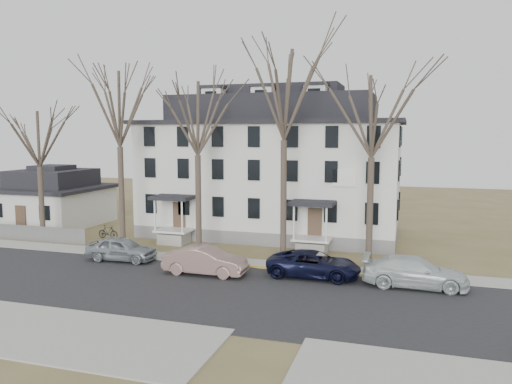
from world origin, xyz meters
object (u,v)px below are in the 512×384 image
(tree_bungalow, at_px, (38,135))
(car_navy, at_px, (314,265))
(boarding_house, at_px, (272,169))
(car_silver, at_px, (121,249))
(tree_mid_right, at_px, (373,110))
(tree_center, at_px, (284,88))
(car_white, at_px, (415,273))
(car_tan, at_px, (205,261))
(tree_far_left, at_px, (119,103))
(small_house, at_px, (53,200))
(tree_mid_left, at_px, (197,113))
(bicycle_right, at_px, (108,232))
(bicycle_left, at_px, (171,237))

(tree_bungalow, bearing_deg, car_navy, -9.35)
(boarding_house, xyz_separation_m, car_silver, (-6.88, -11.72, -4.60))
(boarding_house, distance_m, tree_mid_right, 12.51)
(tree_bungalow, bearing_deg, tree_center, 0.00)
(car_white, bearing_deg, car_tan, 94.41)
(car_white, bearing_deg, tree_mid_right, 34.57)
(car_silver, bearing_deg, car_navy, -93.02)
(tree_far_left, xyz_separation_m, car_navy, (14.70, -3.57, -9.60))
(tree_center, bearing_deg, small_house, 164.92)
(car_tan, bearing_deg, car_silver, 77.77)
(tree_mid_left, height_order, tree_bungalow, tree_mid_left)
(tree_mid_right, xyz_separation_m, car_silver, (-15.38, -3.57, -8.82))
(boarding_house, height_order, car_tan, boarding_house)
(tree_mid_right, height_order, car_tan, tree_mid_right)
(car_tan, bearing_deg, tree_center, -35.88)
(boarding_house, height_order, car_navy, boarding_house)
(car_silver, distance_m, bicycle_right, 7.40)
(boarding_house, bearing_deg, small_house, -174.41)
(small_house, relative_size, car_silver, 1.91)
(bicycle_right, bearing_deg, car_white, -102.43)
(tree_far_left, relative_size, car_white, 2.49)
(tree_center, height_order, tree_mid_right, tree_center)
(car_tan, relative_size, car_white, 0.89)
(small_house, distance_m, bicycle_right, 9.47)
(tree_mid_right, xyz_separation_m, car_tan, (-8.96, -4.89, -8.80))
(tree_mid_left, relative_size, car_tan, 2.60)
(car_navy, bearing_deg, tree_mid_right, -37.26)
(car_silver, height_order, bicycle_left, car_silver)
(car_silver, relative_size, car_navy, 0.86)
(tree_bungalow, bearing_deg, tree_mid_left, 0.00)
(small_house, distance_m, tree_mid_right, 30.08)
(tree_far_left, bearing_deg, car_white, -10.67)
(tree_mid_right, bearing_deg, tree_far_left, 180.00)
(tree_mid_left, distance_m, tree_mid_right, 11.50)
(tree_mid_right, relative_size, car_tan, 2.60)
(car_navy, bearing_deg, tree_mid_left, 68.43)
(tree_far_left, relative_size, bicycle_left, 8.19)
(car_silver, relative_size, bicycle_right, 2.61)
(tree_far_left, height_order, tree_mid_left, tree_far_left)
(tree_center, height_order, car_navy, tree_center)
(small_house, relative_size, car_tan, 1.78)
(tree_bungalow, distance_m, bicycle_right, 9.00)
(tree_center, height_order, car_silver, tree_center)
(boarding_house, xyz_separation_m, tree_bungalow, (-16.00, -8.15, 2.74))
(boarding_house, bearing_deg, tree_mid_right, -43.81)
(tree_center, relative_size, tree_bungalow, 1.36)
(tree_mid_left, bearing_deg, boarding_house, 69.80)
(tree_far_left, xyz_separation_m, car_tan, (8.54, -4.89, -9.54))
(boarding_house, bearing_deg, car_navy, -64.06)
(car_white, bearing_deg, tree_center, 64.23)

